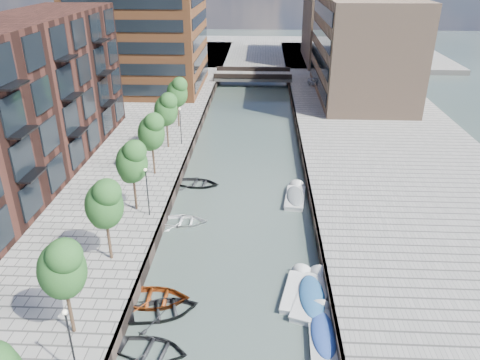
# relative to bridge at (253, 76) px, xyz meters

# --- Properties ---
(water) EXTENTS (300.00, 300.00, 0.00)m
(water) POSITION_rel_bridge_xyz_m (0.00, -32.00, -1.39)
(water) COLOR #38473F
(water) RESTS_ON ground
(quay_right) EXTENTS (20.00, 140.00, 1.00)m
(quay_right) POSITION_rel_bridge_xyz_m (16.00, -32.00, -0.89)
(quay_right) COLOR gray
(quay_right) RESTS_ON ground
(quay_wall_left) EXTENTS (0.25, 140.00, 1.00)m
(quay_wall_left) POSITION_rel_bridge_xyz_m (-6.10, -32.00, -0.89)
(quay_wall_left) COLOR #332823
(quay_wall_left) RESTS_ON ground
(quay_wall_right) EXTENTS (0.25, 140.00, 1.00)m
(quay_wall_right) POSITION_rel_bridge_xyz_m (6.10, -32.00, -0.89)
(quay_wall_right) COLOR #332823
(quay_wall_right) RESTS_ON ground
(far_closure) EXTENTS (80.00, 40.00, 1.00)m
(far_closure) POSITION_rel_bridge_xyz_m (0.00, 28.00, -0.89)
(far_closure) COLOR gray
(far_closure) RESTS_ON ground
(apartment_block) EXTENTS (8.00, 38.00, 14.00)m
(apartment_block) POSITION_rel_bridge_xyz_m (-20.00, -42.00, 6.61)
(apartment_block) COLOR black
(apartment_block) RESTS_ON quay_left
(tan_block_near) EXTENTS (12.00, 25.00, 14.00)m
(tan_block_near) POSITION_rel_bridge_xyz_m (16.00, -10.00, 6.61)
(tan_block_near) COLOR #8C6D56
(tan_block_near) RESTS_ON quay_right
(tan_block_far) EXTENTS (12.00, 20.00, 16.00)m
(tan_block_far) POSITION_rel_bridge_xyz_m (16.00, 16.00, 7.61)
(tan_block_far) COLOR #8C6D56
(tan_block_far) RESTS_ON quay_right
(bridge) EXTENTS (13.00, 6.00, 1.30)m
(bridge) POSITION_rel_bridge_xyz_m (0.00, 0.00, 0.00)
(bridge) COLOR gray
(bridge) RESTS_ON ground
(tree_1) EXTENTS (2.50, 2.50, 5.95)m
(tree_1) POSITION_rel_bridge_xyz_m (-8.50, -61.00, 3.92)
(tree_1) COLOR #382619
(tree_1) RESTS_ON quay_left
(tree_2) EXTENTS (2.50, 2.50, 5.95)m
(tree_2) POSITION_rel_bridge_xyz_m (-8.50, -54.00, 3.92)
(tree_2) COLOR #382619
(tree_2) RESTS_ON quay_left
(tree_3) EXTENTS (2.50, 2.50, 5.95)m
(tree_3) POSITION_rel_bridge_xyz_m (-8.50, -47.00, 3.92)
(tree_3) COLOR #382619
(tree_3) RESTS_ON quay_left
(tree_4) EXTENTS (2.50, 2.50, 5.95)m
(tree_4) POSITION_rel_bridge_xyz_m (-8.50, -40.00, 3.92)
(tree_4) COLOR #382619
(tree_4) RESTS_ON quay_left
(tree_5) EXTENTS (2.50, 2.50, 5.95)m
(tree_5) POSITION_rel_bridge_xyz_m (-8.50, -33.00, 3.92)
(tree_5) COLOR #382619
(tree_5) RESTS_ON quay_left
(tree_6) EXTENTS (2.50, 2.50, 5.95)m
(tree_6) POSITION_rel_bridge_xyz_m (-8.50, -26.00, 3.92)
(tree_6) COLOR #382619
(tree_6) RESTS_ON quay_left
(lamp_0) EXTENTS (0.24, 0.24, 4.12)m
(lamp_0) POSITION_rel_bridge_xyz_m (-7.20, -64.00, 2.12)
(lamp_0) COLOR black
(lamp_0) RESTS_ON quay_left
(lamp_1) EXTENTS (0.24, 0.24, 4.12)m
(lamp_1) POSITION_rel_bridge_xyz_m (-7.20, -48.00, 2.12)
(lamp_1) COLOR black
(lamp_1) RESTS_ON quay_left
(lamp_2) EXTENTS (0.24, 0.24, 4.12)m
(lamp_2) POSITION_rel_bridge_xyz_m (-7.20, -32.00, 2.12)
(lamp_2) COLOR black
(lamp_2) RESTS_ON quay_left
(sloop_0) EXTENTS (4.54, 3.57, 0.85)m
(sloop_0) POSITION_rel_bridge_xyz_m (-4.14, -61.43, -1.39)
(sloop_0) COLOR black
(sloop_0) RESTS_ON ground
(sloop_1) EXTENTS (5.28, 4.45, 0.93)m
(sloop_1) POSITION_rel_bridge_xyz_m (-4.16, -58.26, -1.39)
(sloop_1) COLOR black
(sloop_1) RESTS_ON ground
(sloop_2) EXTENTS (4.86, 3.54, 0.98)m
(sloop_2) POSITION_rel_bridge_xyz_m (-5.00, -57.22, -1.39)
(sloop_2) COLOR maroon
(sloop_2) RESTS_ON ground
(sloop_3) EXTENTS (4.08, 2.97, 0.83)m
(sloop_3) POSITION_rel_bridge_xyz_m (-4.60, -47.49, -1.39)
(sloop_3) COLOR white
(sloop_3) RESTS_ON ground
(sloop_4) EXTENTS (4.63, 3.59, 0.88)m
(sloop_4) POSITION_rel_bridge_xyz_m (-4.40, -40.37, -1.39)
(sloop_4) COLOR black
(sloop_4) RESTS_ON ground
(motorboat_0) EXTENTS (3.22, 5.41, 1.71)m
(motorboat_0) POSITION_rel_bridge_xyz_m (5.19, -56.25, -1.18)
(motorboat_0) COLOR silver
(motorboat_0) RESTS_ON ground
(motorboat_2) EXTENTS (2.42, 4.68, 1.49)m
(motorboat_2) POSITION_rel_bridge_xyz_m (4.25, -55.55, -1.30)
(motorboat_2) COLOR silver
(motorboat_2) RESTS_ON ground
(motorboat_3) EXTENTS (1.75, 4.64, 1.53)m
(motorboat_3) POSITION_rel_bridge_xyz_m (5.42, -59.51, -1.20)
(motorboat_3) COLOR #B0B1AF
(motorboat_3) RESTS_ON ground
(motorboat_4) EXTENTS (2.18, 4.88, 1.57)m
(motorboat_4) POSITION_rel_bridge_xyz_m (4.83, -42.52, -1.20)
(motorboat_4) COLOR #B8B8B6
(motorboat_4) RESTS_ON ground
(car) EXTENTS (2.90, 4.32, 1.37)m
(car) POSITION_rel_bridge_xyz_m (10.31, -5.58, 0.29)
(car) COLOR #AFB0B4
(car) RESTS_ON quay_right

